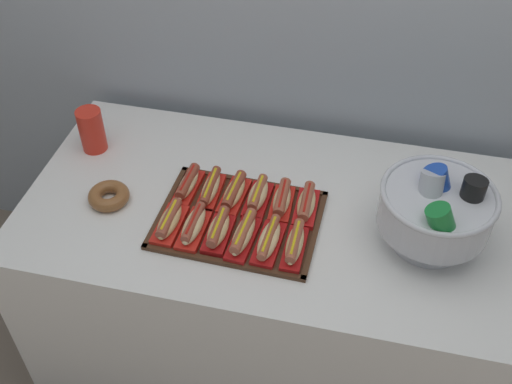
# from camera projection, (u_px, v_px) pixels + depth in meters

# --- Properties ---
(ground_plane) EXTENTS (10.00, 10.00, 0.00)m
(ground_plane) POSITION_uv_depth(u_px,v_px,m) (269.00, 347.00, 2.44)
(ground_plane) COLOR #7A6B5B
(buffet_table) EXTENTS (1.54, 0.81, 0.78)m
(buffet_table) POSITION_uv_depth(u_px,v_px,m) (271.00, 282.00, 2.16)
(buffet_table) COLOR white
(buffet_table) RESTS_ON ground_plane
(serving_tray) EXTENTS (0.49, 0.37, 0.01)m
(serving_tray) POSITION_uv_depth(u_px,v_px,m) (239.00, 220.00, 1.86)
(serving_tray) COLOR #472B19
(serving_tray) RESTS_ON buffet_table
(hot_dog_0) EXTENTS (0.07, 0.17, 0.06)m
(hot_dog_0) POSITION_uv_depth(u_px,v_px,m) (169.00, 221.00, 1.81)
(hot_dog_0) COLOR red
(hot_dog_0) RESTS_ON serving_tray
(hot_dog_1) EXTENTS (0.07, 0.17, 0.06)m
(hot_dog_1) POSITION_uv_depth(u_px,v_px,m) (194.00, 226.00, 1.80)
(hot_dog_1) COLOR red
(hot_dog_1) RESTS_ON serving_tray
(hot_dog_2) EXTENTS (0.07, 0.15, 0.06)m
(hot_dog_2) POSITION_uv_depth(u_px,v_px,m) (218.00, 230.00, 1.79)
(hot_dog_2) COLOR #B21414
(hot_dog_2) RESTS_ON serving_tray
(hot_dog_3) EXTENTS (0.08, 0.18, 0.06)m
(hot_dog_3) POSITION_uv_depth(u_px,v_px,m) (243.00, 235.00, 1.77)
(hot_dog_3) COLOR #B21414
(hot_dog_3) RESTS_ON serving_tray
(hot_dog_4) EXTENTS (0.08, 0.18, 0.06)m
(hot_dog_4) POSITION_uv_depth(u_px,v_px,m) (269.00, 241.00, 1.76)
(hot_dog_4) COLOR #B21414
(hot_dog_4) RESTS_ON serving_tray
(hot_dog_5) EXTENTS (0.06, 0.17, 0.06)m
(hot_dog_5) POSITION_uv_depth(u_px,v_px,m) (295.00, 245.00, 1.74)
(hot_dog_5) COLOR #B21414
(hot_dog_5) RESTS_ON serving_tray
(hot_dog_6) EXTENTS (0.06, 0.16, 0.06)m
(hot_dog_6) POSITION_uv_depth(u_px,v_px,m) (188.00, 184.00, 1.93)
(hot_dog_6) COLOR red
(hot_dog_6) RESTS_ON serving_tray
(hot_dog_7) EXTENTS (0.06, 0.17, 0.06)m
(hot_dog_7) POSITION_uv_depth(u_px,v_px,m) (211.00, 188.00, 1.92)
(hot_dog_7) COLOR red
(hot_dog_7) RESTS_ON serving_tray
(hot_dog_8) EXTENTS (0.08, 0.17, 0.06)m
(hot_dog_8) POSITION_uv_depth(u_px,v_px,m) (234.00, 193.00, 1.90)
(hot_dog_8) COLOR red
(hot_dog_8) RESTS_ON serving_tray
(hot_dog_9) EXTENTS (0.07, 0.16, 0.06)m
(hot_dog_9) POSITION_uv_depth(u_px,v_px,m) (258.00, 196.00, 1.89)
(hot_dog_9) COLOR #B21414
(hot_dog_9) RESTS_ON serving_tray
(hot_dog_10) EXTENTS (0.07, 0.16, 0.06)m
(hot_dog_10) POSITION_uv_depth(u_px,v_px,m) (282.00, 201.00, 1.87)
(hot_dog_10) COLOR red
(hot_dog_10) RESTS_ON serving_tray
(hot_dog_11) EXTENTS (0.07, 0.16, 0.06)m
(hot_dog_11) POSITION_uv_depth(u_px,v_px,m) (306.00, 205.00, 1.86)
(hot_dog_11) COLOR red
(hot_dog_11) RESTS_ON serving_tray
(punch_bowl) EXTENTS (0.32, 0.32, 0.25)m
(punch_bowl) POSITION_uv_depth(u_px,v_px,m) (437.00, 208.00, 1.71)
(punch_bowl) COLOR silver
(punch_bowl) RESTS_ON buffet_table
(cup_stack) EXTENTS (0.08, 0.08, 0.15)m
(cup_stack) POSITION_uv_depth(u_px,v_px,m) (92.00, 130.00, 2.06)
(cup_stack) COLOR red
(cup_stack) RESTS_ON buffet_table
(donut) EXTENTS (0.13, 0.13, 0.04)m
(donut) POSITION_uv_depth(u_px,v_px,m) (109.00, 196.00, 1.91)
(donut) COLOR brown
(donut) RESTS_ON buffet_table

